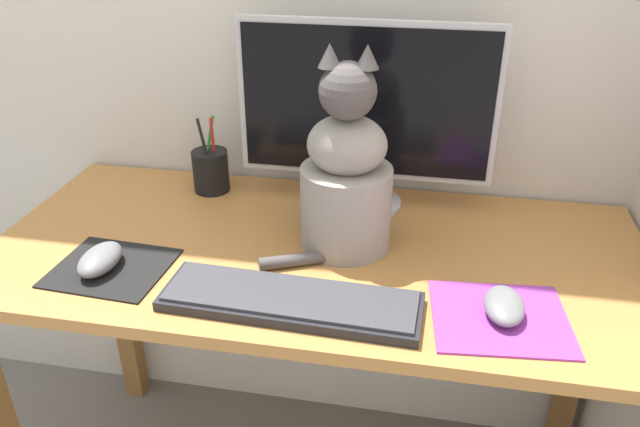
# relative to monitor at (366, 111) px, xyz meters

# --- Properties ---
(desk) EXTENTS (1.28, 0.60, 0.72)m
(desk) POSITION_rel_monitor_xyz_m (-0.07, -0.20, -0.33)
(desk) COLOR #A87038
(desk) RESTS_ON ground_plane
(monitor) EXTENTS (0.54, 0.17, 0.40)m
(monitor) POSITION_rel_monitor_xyz_m (0.00, 0.00, 0.00)
(monitor) COLOR #B2B2B7
(monitor) RESTS_ON desk
(keyboard) EXTENTS (0.44, 0.15, 0.02)m
(keyboard) POSITION_rel_monitor_xyz_m (-0.07, -0.40, -0.20)
(keyboard) COLOR black
(keyboard) RESTS_ON desk
(mousepad_left) EXTENTS (0.22, 0.19, 0.00)m
(mousepad_left) POSITION_rel_monitor_xyz_m (-0.42, -0.35, -0.21)
(mousepad_left) COLOR black
(mousepad_left) RESTS_ON desk
(mousepad_right) EXTENTS (0.24, 0.21, 0.00)m
(mousepad_right) POSITION_rel_monitor_xyz_m (0.27, -0.37, -0.21)
(mousepad_right) COLOR purple
(mousepad_right) RESTS_ON desk
(computer_mouse_left) EXTENTS (0.07, 0.11, 0.04)m
(computer_mouse_left) POSITION_rel_monitor_xyz_m (-0.44, -0.35, -0.19)
(computer_mouse_left) COLOR slate
(computer_mouse_left) RESTS_ON mousepad_left
(computer_mouse_right) EXTENTS (0.07, 0.11, 0.03)m
(computer_mouse_right) POSITION_rel_monitor_xyz_m (0.28, -0.36, -0.20)
(computer_mouse_right) COLOR slate
(computer_mouse_right) RESTS_ON mousepad_right
(cat) EXTENTS (0.24, 0.23, 0.40)m
(cat) POSITION_rel_monitor_xyz_m (-0.01, -0.18, -0.07)
(cat) COLOR gray
(cat) RESTS_ON desk
(pen_cup) EXTENTS (0.08, 0.08, 0.18)m
(pen_cup) POSITION_rel_monitor_xyz_m (-0.35, 0.01, -0.17)
(pen_cup) COLOR black
(pen_cup) RESTS_ON desk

